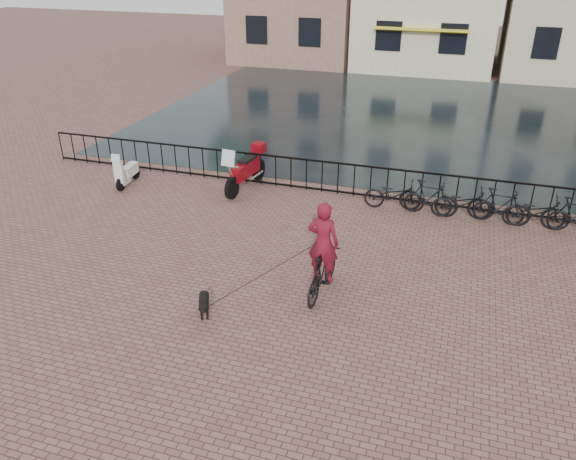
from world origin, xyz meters
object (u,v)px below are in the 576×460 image
(motorcycle, at_px, (245,165))
(scooter, at_px, (127,166))
(dog, at_px, (204,304))
(cyclist, at_px, (323,255))

(motorcycle, height_order, scooter, motorcycle)
(dog, distance_m, scooter, 7.82)
(dog, distance_m, motorcycle, 6.74)
(dog, relative_size, scooter, 0.58)
(motorcycle, bearing_deg, cyclist, -45.53)
(dog, bearing_deg, scooter, 108.92)
(cyclist, height_order, motorcycle, cyclist)
(cyclist, xyz_separation_m, scooter, (-7.47, 4.19, -0.36))
(cyclist, height_order, scooter, cyclist)
(cyclist, xyz_separation_m, motorcycle, (-3.77, 5.01, -0.18))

